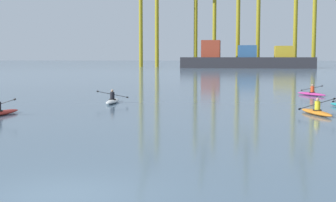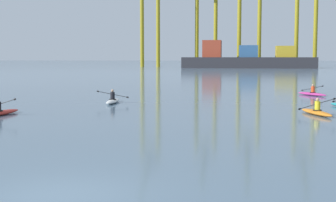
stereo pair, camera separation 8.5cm
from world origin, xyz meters
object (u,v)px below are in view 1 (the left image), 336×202
object	(u,v)px
kayak_white	(113,101)
kayak_orange	(317,112)
container_barge	(246,59)
kayak_magenta	(312,93)
gantry_crane_east_mid	(248,10)
gantry_crane_west	(148,4)
gantry_crane_east	(306,4)
gantry_crane_west_mid	(205,8)

from	to	relation	value
kayak_white	kayak_orange	distance (m)	13.82
container_barge	kayak_white	size ratio (longest dim) A/B	10.87
container_barge	kayak_white	distance (m)	108.31
kayak_magenta	gantry_crane_east_mid	bearing A→B (deg)	92.08
container_barge	gantry_crane_east_mid	bearing A→B (deg)	85.11
gantry_crane_west	gantry_crane_east	xyz separation A→B (m)	(46.76, -1.16, -0.98)
gantry_crane_west	gantry_crane_east	world-z (taller)	gantry_crane_west
container_barge	kayak_orange	size ratio (longest dim) A/B	10.92
gantry_crane_west	gantry_crane_east	bearing A→B (deg)	-1.42
container_barge	kayak_orange	bearing A→B (deg)	-88.53
gantry_crane_west_mid	gantry_crane_east_mid	distance (m)	15.52
gantry_crane_east_mid	kayak_orange	world-z (taller)	gantry_crane_east_mid
container_barge	kayak_orange	xyz separation A→B (m)	(2.89, -112.78, -2.28)
gantry_crane_west_mid	kayak_white	bearing A→B (deg)	-88.73
kayak_magenta	gantry_crane_west	bearing A→B (deg)	107.65
gantry_crane_west	kayak_orange	bearing A→B (deg)	-74.97
gantry_crane_west	gantry_crane_west_mid	xyz separation A→B (m)	(16.95, 6.74, -0.84)
gantry_crane_west	kayak_magenta	xyz separation A→B (m)	(34.22, -107.57, -19.18)
gantry_crane_west	kayak_white	distance (m)	119.59
gantry_crane_east_mid	kayak_white	size ratio (longest dim) A/B	10.47
gantry_crane_east_mid	gantry_crane_east	size ratio (longest dim) A/B	0.96
gantry_crane_east	kayak_white	bearing A→B (deg)	-103.22
gantry_crane_west_mid	gantry_crane_east_mid	size ratio (longest dim) A/B	1.00
container_barge	gantry_crane_west_mid	size ratio (longest dim) A/B	1.04
container_barge	kayak_white	world-z (taller)	container_barge
gantry_crane_west_mid	gantry_crane_west	bearing A→B (deg)	-158.32
gantry_crane_west_mid	gantry_crane_east	bearing A→B (deg)	-14.83
gantry_crane_west	kayak_white	xyz separation A→B (m)	(19.69, -116.39, -19.18)
gantry_crane_west	gantry_crane_east_mid	world-z (taller)	gantry_crane_west
gantry_crane_east_mid	kayak_orange	bearing A→B (deg)	-88.94
gantry_crane_east	kayak_magenta	xyz separation A→B (m)	(-12.54, -106.41, -18.21)
gantry_crane_west	gantry_crane_east_mid	xyz separation A→B (m)	(30.35, -0.93, -2.35)
gantry_crane_east_mid	kayak_magenta	size ratio (longest dim) A/B	11.22
container_barge	kayak_magenta	bearing A→B (deg)	-87.38
kayak_white	kayak_orange	bearing A→B (deg)	-21.05
gantry_crane_east	kayak_white	xyz separation A→B (m)	(-27.07, -115.23, -18.21)
gantry_crane_east_mid	gantry_crane_west	bearing A→B (deg)	178.24
gantry_crane_east_mid	gantry_crane_east	world-z (taller)	gantry_crane_east
gantry_crane_east_mid	kayak_white	xyz separation A→B (m)	(-10.66, -115.46, -16.84)
kayak_magenta	gantry_crane_east	bearing A→B (deg)	83.28
gantry_crane_east_mid	gantry_crane_east	distance (m)	16.47
gantry_crane_west_mid	gantry_crane_east	world-z (taller)	gantry_crane_east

